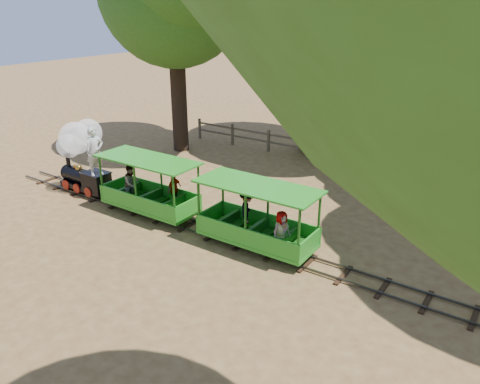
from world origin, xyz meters
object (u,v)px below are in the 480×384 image
Objects in this scene: carriage_rear at (257,223)px; fence at (376,158)px; carriage_front at (149,192)px; locomotive at (81,150)px.

fence is at bearing 85.99° from carriage_rear.
carriage_rear is (4.06, 0.00, 0.01)m from carriage_front.
locomotive is at bearing 179.66° from carriage_rear.
carriage_rear is at bearing -94.01° from fence.
locomotive is 0.81× the size of carriage_front.
locomotive reaches higher than fence.
fence is (0.56, 7.98, -0.19)m from carriage_rear.
carriage_rear is (7.31, -0.04, -0.80)m from locomotive.
carriage_rear is at bearing 0.02° from carriage_front.
fence is (7.87, 7.94, -0.99)m from locomotive.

